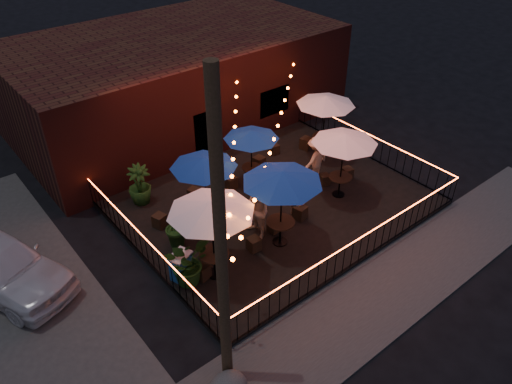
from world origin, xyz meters
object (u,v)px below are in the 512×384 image
Objects in this scene: cafe_table_3 at (251,135)px; cooler at (181,266)px; cafe_table_4 at (345,139)px; cafe_table_1 at (204,163)px; cafe_table_5 at (326,101)px; cafe_table_2 at (282,178)px; utility_pole at (221,255)px; cafe_table_0 at (211,208)px.

cooler is at bearing -151.14° from cafe_table_3.
cafe_table_4 is 2.92× the size of cooler.
cooler is at bearing 179.79° from cafe_table_4.
cafe_table_3 is at bearing 126.92° from cafe_table_4.
cafe_table_5 is at bearing 5.80° from cafe_table_1.
cafe_table_2 is at bearing -66.26° from cafe_table_1.
cooler is at bearing 75.52° from utility_pole.
utility_pole is at bearing -132.68° from cafe_table_3.
cafe_table_3 is at bearing 47.32° from utility_pole.
cafe_table_5 is at bearing 32.90° from utility_pole.
cafe_table_5 reaches higher than cafe_table_4.
cafe_table_2 is at bearing -113.79° from cafe_table_3.
cafe_table_2 is 3.58m from cafe_table_3.
utility_pole is 3.06× the size of cafe_table_1.
cafe_table_0 is 2.46m from cafe_table_2.
utility_pole is at bearing -120.19° from cafe_table_0.
cafe_table_3 is at bearing 66.21° from cafe_table_2.
cafe_table_3 is 0.85× the size of cafe_table_5.
cafe_table_0 reaches higher than cafe_table_5.
utility_pole is 3.68m from cafe_table_0.
cooler is (-2.17, -1.84, -1.77)m from cafe_table_1.
cafe_table_5 is (6.13, 0.62, 0.13)m from cafe_table_1.
cafe_table_5 reaches higher than cafe_table_3.
cafe_table_2 is 3.91m from cooler.
cafe_table_0 is 2.26m from cooler.
cafe_table_5 is at bearing 56.84° from cafe_table_4.
utility_pole is 2.47× the size of cafe_table_0.
utility_pole is 11.06m from cafe_table_5.
cafe_table_3 is (2.53, 0.75, -0.19)m from cafe_table_1.
cafe_table_5 is 8.86m from cooler.
cafe_table_3 is at bearing 7.93° from cooler.
cafe_table_5 is at bearing 21.86° from cafe_table_0.
cooler is at bearing 168.61° from cafe_table_2.
cafe_table_4 is (7.57, 3.46, -1.55)m from utility_pole.
utility_pole is 6.37m from cafe_table_1.
cafe_table_0 reaches higher than cafe_table_3.
utility_pole is at bearing -155.44° from cafe_table_4.
cooler is (-0.82, 0.54, -2.04)m from cafe_table_0.
cooler is at bearing -163.45° from cafe_table_5.
cafe_table_2 is (4.17, 2.83, -1.37)m from utility_pole.
cafe_table_4 is at bearing -21.14° from cooler.
cafe_table_1 reaches higher than cafe_table_3.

